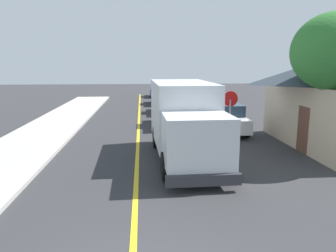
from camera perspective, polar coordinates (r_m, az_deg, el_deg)
The scene contains 9 objects.
centre_line_yellow at distance 15.29m, azimuth -5.32°, elevation -4.31°, with size 0.16×56.00×0.01m, color gold.
box_truck at distance 13.70m, azimuth 2.89°, elevation 1.48°, with size 2.61×7.25×3.20m.
parked_car_near at distance 21.21m, azimuth 0.03°, elevation 2.18°, with size 1.84×4.41×1.67m.
parked_car_mid at distance 26.85m, azimuth -0.27°, elevation 4.02°, with size 1.82×4.41×1.67m.
parked_car_far at distance 32.62m, azimuth -1.33°, elevation 5.23°, with size 1.80×4.40×1.67m.
parked_car_furthest at distance 39.85m, azimuth -1.81°, elevation 6.25°, with size 1.94×4.46×1.67m.
parked_van_across at distance 19.45m, azimuth 10.28°, elevation 1.21°, with size 1.98×4.47×1.67m.
stop_sign at distance 16.76m, azimuth 10.75°, elevation 3.34°, with size 0.80×0.10×2.65m.
street_tree_far_side at distance 14.84m, azimuth 27.16°, elevation 11.28°, with size 3.47×3.47×6.01m.
Camera 1 is at (0.24, -4.76, 4.00)m, focal length 35.02 mm.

